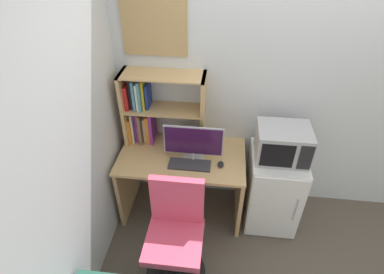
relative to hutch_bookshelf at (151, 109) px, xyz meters
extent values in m
cube|color=silver|center=(1.67, 0.15, 0.18)|extent=(6.40, 0.04, 2.60)
cube|color=silver|center=(-0.35, -1.47, 0.18)|extent=(0.04, 4.40, 2.60)
cube|color=tan|center=(0.32, -0.21, -0.38)|extent=(1.19, 0.67, 0.03)
cube|color=tan|center=(-0.26, -0.21, -0.76)|extent=(0.04, 0.61, 0.72)
cube|color=tan|center=(0.90, -0.21, -0.76)|extent=(0.04, 0.61, 0.72)
cube|color=tan|center=(-0.24, -0.01, 0.00)|extent=(0.03, 0.28, 0.73)
cube|color=tan|center=(0.49, -0.01, 0.00)|extent=(0.03, 0.28, 0.73)
cube|color=tan|center=(0.13, -0.01, 0.36)|extent=(0.76, 0.28, 0.01)
cube|color=tan|center=(0.13, -0.01, 0.01)|extent=(0.70, 0.28, 0.01)
cube|color=orange|center=(-0.21, 0.00, -0.23)|extent=(0.03, 0.22, 0.27)
cube|color=silver|center=(-0.18, 0.01, -0.20)|extent=(0.02, 0.21, 0.33)
cube|color=purple|center=(-0.15, 0.02, -0.21)|extent=(0.04, 0.17, 0.31)
cube|color=brown|center=(-0.11, 0.00, -0.20)|extent=(0.03, 0.23, 0.33)
cube|color=silver|center=(-0.07, 0.02, -0.23)|extent=(0.02, 0.16, 0.26)
cube|color=orange|center=(-0.04, 0.01, -0.21)|extent=(0.03, 0.19, 0.30)
cube|color=purple|center=(0.00, 0.01, -0.20)|extent=(0.03, 0.20, 0.33)
cube|color=#B21E1E|center=(-0.20, 0.01, 0.13)|extent=(0.04, 0.21, 0.23)
cube|color=black|center=(-0.16, 0.02, 0.16)|extent=(0.03, 0.18, 0.28)
cube|color=teal|center=(-0.13, 0.01, 0.16)|extent=(0.02, 0.22, 0.29)
cube|color=silver|center=(-0.10, 0.00, 0.15)|extent=(0.02, 0.23, 0.26)
cube|color=teal|center=(-0.07, 0.00, 0.16)|extent=(0.02, 0.23, 0.29)
cube|color=gold|center=(-0.05, 0.01, 0.16)|extent=(0.02, 0.19, 0.28)
cube|color=navy|center=(-0.02, 0.02, 0.14)|extent=(0.02, 0.17, 0.24)
cylinder|color=#B7B7BC|center=(0.43, -0.26, -0.36)|extent=(0.21, 0.21, 0.02)
cylinder|color=#B7B7BC|center=(0.43, -0.26, -0.31)|extent=(0.04, 0.04, 0.07)
cube|color=#B7B7BC|center=(0.43, -0.26, -0.14)|extent=(0.53, 0.01, 0.29)
cube|color=#33143D|center=(0.43, -0.26, -0.14)|extent=(0.51, 0.02, 0.27)
cube|color=#333338|center=(0.41, -0.34, -0.36)|extent=(0.38, 0.15, 0.02)
ellipsoid|color=black|center=(0.69, -0.32, -0.35)|extent=(0.05, 0.09, 0.03)
cube|color=white|center=(1.21, -0.20, -0.71)|extent=(0.49, 0.54, 0.82)
cube|color=white|center=(1.21, -0.48, -0.71)|extent=(0.47, 0.01, 0.79)
cylinder|color=#B2B2B7|center=(1.39, -0.49, -0.67)|extent=(0.01, 0.01, 0.29)
cube|color=#ADADB2|center=(1.21, -0.20, -0.15)|extent=(0.46, 0.36, 0.30)
cube|color=black|center=(1.15, -0.38, -0.15)|extent=(0.27, 0.01, 0.23)
cube|color=black|center=(1.38, -0.38, -0.15)|extent=(0.11, 0.01, 0.24)
cylinder|color=black|center=(0.36, -0.96, -1.10)|extent=(0.52, 0.52, 0.04)
cylinder|color=black|center=(0.36, -0.96, -0.88)|extent=(0.04, 0.04, 0.44)
cube|color=#D84766|center=(0.36, -0.96, -0.64)|extent=(0.46, 0.46, 0.07)
cube|color=#D84766|center=(0.36, -0.75, -0.37)|extent=(0.43, 0.06, 0.46)
cube|color=tan|center=(0.06, 0.11, 0.72)|extent=(0.55, 0.02, 0.49)
camera|label=1|loc=(0.67, -2.40, 1.49)|focal=28.55mm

